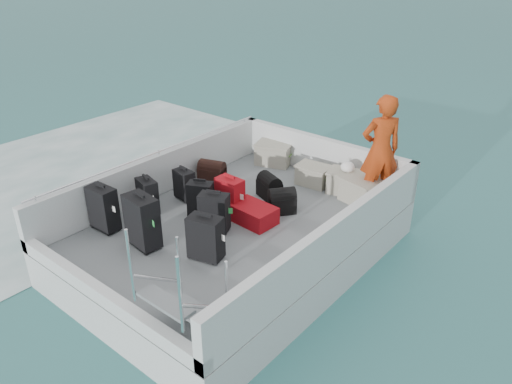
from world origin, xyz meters
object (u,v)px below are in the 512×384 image
(suitcase_4, at_px, (201,200))
(crate_0, at_px, (274,155))
(suitcase_2, at_px, (184,185))
(crate_3, at_px, (362,192))
(suitcase_1, at_px, (148,197))
(suitcase_3, at_px, (142,222))
(crate_1, at_px, (313,176))
(passenger, at_px, (380,150))
(suitcase_6, at_px, (206,238))
(crate_2, at_px, (346,183))
(suitcase_8, at_px, (253,214))
(suitcase_7, at_px, (214,213))
(suitcase_5, at_px, (230,196))
(suitcase_0, at_px, (103,209))

(suitcase_4, distance_m, crate_0, 2.41)
(suitcase_2, xyz_separation_m, crate_3, (2.34, 1.79, -0.07))
(suitcase_1, relative_size, suitcase_3, 0.75)
(crate_0, height_order, crate_1, crate_0)
(suitcase_1, height_order, passenger, passenger)
(suitcase_6, relative_size, passenger, 0.35)
(crate_2, bearing_deg, suitcase_3, -112.02)
(suitcase_8, bearing_deg, passenger, -28.15)
(suitcase_4, xyz_separation_m, passenger, (1.87, 2.22, 0.63))
(suitcase_6, height_order, crate_1, suitcase_6)
(crate_1, distance_m, crate_2, 0.63)
(suitcase_2, xyz_separation_m, suitcase_7, (1.11, -0.43, 0.04))
(suitcase_6, bearing_deg, crate_3, 58.05)
(suitcase_2, height_order, suitcase_8, suitcase_2)
(suitcase_5, bearing_deg, crate_3, 50.38)
(suitcase_4, xyz_separation_m, suitcase_6, (0.90, -0.79, 0.03))
(passenger, bearing_deg, suitcase_4, -0.92)
(suitcase_0, distance_m, crate_1, 3.65)
(crate_2, height_order, passenger, passenger)
(suitcase_5, bearing_deg, suitcase_7, -69.54)
(crate_3, bearing_deg, passenger, 51.73)
(suitcase_8, bearing_deg, suitcase_4, 120.44)
(suitcase_4, distance_m, suitcase_8, 0.85)
(crate_1, relative_size, passenger, 0.30)
(suitcase_4, bearing_deg, crate_0, 72.28)
(suitcase_3, distance_m, crate_1, 3.31)
(crate_0, bearing_deg, suitcase_8, -60.14)
(crate_1, distance_m, passenger, 1.39)
(suitcase_1, height_order, suitcase_5, suitcase_5)
(suitcase_7, bearing_deg, crate_1, 59.79)
(suitcase_3, height_order, crate_0, suitcase_3)
(suitcase_4, xyz_separation_m, suitcase_8, (0.75, 0.38, -0.15))
(suitcase_2, relative_size, suitcase_6, 0.82)
(suitcase_6, bearing_deg, passenger, 56.37)
(suitcase_6, distance_m, crate_3, 2.94)
(suitcase_0, bearing_deg, suitcase_3, 3.90)
(suitcase_1, height_order, suitcase_8, suitcase_1)
(crate_0, bearing_deg, suitcase_1, -96.30)
(suitcase_7, bearing_deg, suitcase_8, 40.62)
(suitcase_2, distance_m, suitcase_5, 0.92)
(crate_3, relative_size, passenger, 0.35)
(suitcase_4, bearing_deg, crate_3, 22.55)
(crate_1, bearing_deg, suitcase_1, -119.02)
(crate_3, bearing_deg, suitcase_4, -130.27)
(crate_0, xyz_separation_m, crate_1, (1.11, -0.28, -0.03))
(crate_2, distance_m, crate_3, 0.42)
(suitcase_5, distance_m, crate_3, 2.20)
(suitcase_7, bearing_deg, suitcase_1, 168.73)
(suitcase_7, bearing_deg, suitcase_6, -79.42)
(suitcase_4, bearing_deg, suitcase_7, -48.94)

